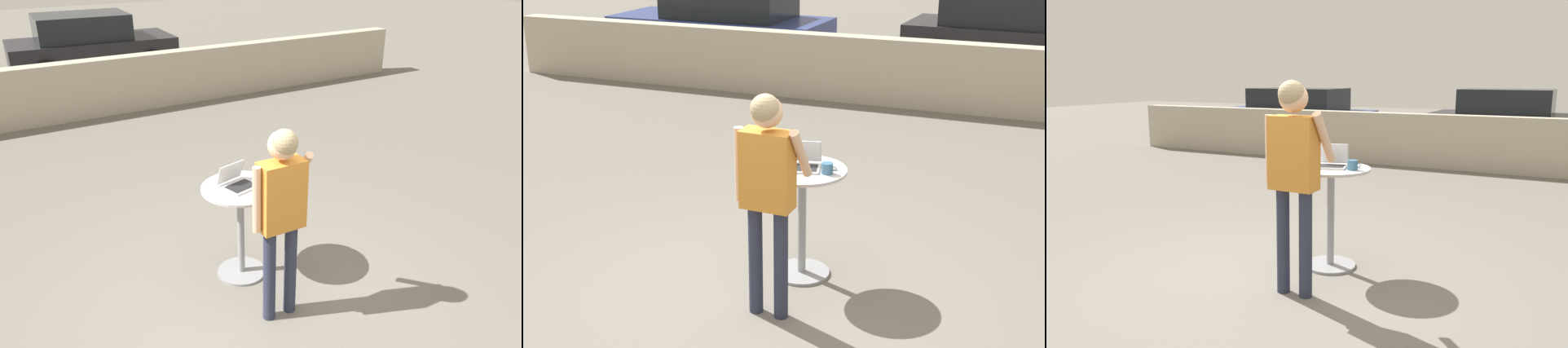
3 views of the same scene
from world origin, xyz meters
The scene contains 8 objects.
ground_plane centered at (0.00, 0.00, 0.00)m, with size 50.00×50.00×0.00m, color slate.
pavement_kerb centered at (0.00, 6.54, 0.53)m, with size 14.99×0.35×1.07m.
cafe_table centered at (0.22, 0.64, 0.64)m, with size 0.74×0.74×0.97m.
laptop centered at (0.20, 0.67, 1.02)m, with size 0.36×0.36×0.21m.
coffee_mug centered at (0.44, 0.61, 1.02)m, with size 0.13×0.09×0.09m.
standing_person centered at (0.21, -0.08, 1.15)m, with size 0.53×0.38×1.78m.
parked_car_near_street centered at (-4.40, 8.58, 0.76)m, with size 4.41×1.91×1.49m.
parked_car_further_down centered at (1.03, 9.68, 0.77)m, with size 3.89×1.97×1.50m.
Camera 3 is at (2.10, -3.64, 1.81)m, focal length 35.00 mm.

